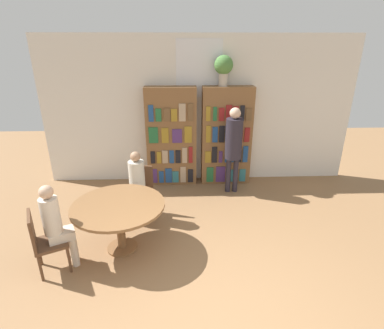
# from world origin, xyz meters

# --- Properties ---
(wall_back) EXTENTS (6.40, 0.07, 3.00)m
(wall_back) POSITION_xyz_m (0.00, 3.96, 1.51)
(wall_back) COLOR silver
(wall_back) RESTS_ON ground_plane
(bookshelf_left) EXTENTS (1.02, 0.34, 2.03)m
(bookshelf_left) POSITION_xyz_m (-0.57, 3.77, 1.01)
(bookshelf_left) COLOR brown
(bookshelf_left) RESTS_ON ground_plane
(bookshelf_right) EXTENTS (1.02, 0.34, 2.03)m
(bookshelf_right) POSITION_xyz_m (0.57, 3.77, 1.01)
(bookshelf_right) COLOR brown
(bookshelf_right) RESTS_ON ground_plane
(flower_vase) EXTENTS (0.36, 0.36, 0.58)m
(flower_vase) POSITION_xyz_m (0.46, 3.78, 2.39)
(flower_vase) COLOR #B7AD9E
(flower_vase) RESTS_ON bookshelf_right
(reading_table) EXTENTS (1.30, 1.30, 0.74)m
(reading_table) POSITION_xyz_m (-1.26, 1.50, 0.63)
(reading_table) COLOR brown
(reading_table) RESTS_ON ground_plane
(chair_near_camera) EXTENTS (0.53, 0.53, 0.88)m
(chair_near_camera) POSITION_xyz_m (-2.15, 1.07, 0.49)
(chair_near_camera) COLOR brown
(chair_near_camera) RESTS_ON ground_plane
(chair_left_side) EXTENTS (0.47, 0.47, 0.88)m
(chair_left_side) POSITION_xyz_m (-1.08, 2.47, 0.49)
(chair_left_side) COLOR brown
(chair_left_side) RESTS_ON ground_plane
(seated_reader_left) EXTENTS (0.31, 0.39, 1.21)m
(seated_reader_left) POSITION_xyz_m (-1.12, 2.29, 0.68)
(seated_reader_left) COLOR beige
(seated_reader_left) RESTS_ON ground_plane
(seated_reader_right) EXTENTS (0.39, 0.34, 1.22)m
(seated_reader_right) POSITION_xyz_m (-1.98, 1.15, 0.67)
(seated_reader_right) COLOR beige
(seated_reader_right) RESTS_ON ground_plane
(librarian_standing) EXTENTS (0.32, 0.59, 1.72)m
(librarian_standing) POSITION_xyz_m (0.64, 3.27, 1.06)
(librarian_standing) COLOR #28232D
(librarian_standing) RESTS_ON ground_plane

